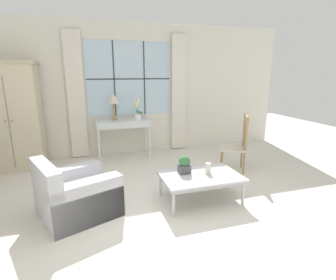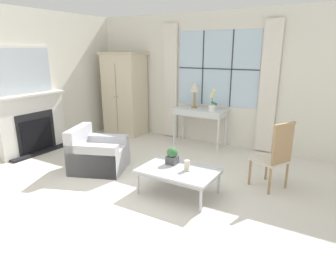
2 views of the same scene
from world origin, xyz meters
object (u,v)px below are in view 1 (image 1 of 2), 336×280
object	(u,v)px
table_lamp	(113,100)
side_chair_wooden	(239,141)
potted_orchid	(137,112)
potted_plant_small	(184,164)
console_table	(123,125)
coffee_table	(200,177)
pillar_candle	(208,169)
armoire	(13,116)
armchair_upholstered	(76,196)

from	to	relation	value
table_lamp	side_chair_wooden	bearing A→B (deg)	-35.83
potted_orchid	potted_plant_small	world-z (taller)	potted_orchid
side_chair_wooden	potted_plant_small	size ratio (longest dim) A/B	4.10
console_table	table_lamp	world-z (taller)	table_lamp
coffee_table	pillar_candle	world-z (taller)	pillar_candle
side_chair_wooden	console_table	bearing A→B (deg)	142.92
console_table	potted_orchid	world-z (taller)	potted_orchid
coffee_table	potted_plant_small	distance (m)	0.29
armoire	side_chair_wooden	size ratio (longest dim) A/B	1.89
armoire	armchair_upholstered	distance (m)	2.53
potted_plant_small	side_chair_wooden	bearing A→B (deg)	28.43
potted_orchid	coffee_table	bearing A→B (deg)	-78.57
potted_orchid	side_chair_wooden	xyz separation A→B (m)	(1.60, -1.38, -0.41)
pillar_candle	potted_orchid	bearing A→B (deg)	104.49
armoire	armchair_upholstered	size ratio (longest dim) A/B	1.79
armoire	armchair_upholstered	world-z (taller)	armoire
armoire	potted_plant_small	world-z (taller)	armoire
armoire	pillar_candle	size ratio (longest dim) A/B	12.08
potted_plant_small	console_table	bearing A→B (deg)	104.63
console_table	table_lamp	size ratio (longest dim) A/B	2.01
potted_orchid	armchair_upholstered	bearing A→B (deg)	-119.40
potted_orchid	side_chair_wooden	distance (m)	2.15
pillar_candle	side_chair_wooden	bearing A→B (deg)	39.52
console_table	side_chair_wooden	distance (m)	2.39
table_lamp	potted_orchid	distance (m)	0.54
potted_orchid	pillar_candle	world-z (taller)	potted_orchid
table_lamp	armchair_upholstered	world-z (taller)	table_lamp
coffee_table	potted_plant_small	bearing A→B (deg)	143.03
potted_orchid	coffee_table	distance (m)	2.37
console_table	potted_plant_small	xyz separation A→B (m)	(0.56, -2.16, -0.20)
armoire	potted_orchid	world-z (taller)	armoire
table_lamp	pillar_candle	bearing A→B (deg)	-66.03
table_lamp	pillar_candle	distance (m)	2.67
console_table	potted_plant_small	size ratio (longest dim) A/B	4.39
table_lamp	armchair_upholstered	xyz separation A→B (m)	(-0.75, -2.26, -0.97)
console_table	potted_orchid	size ratio (longest dim) A/B	2.45
potted_orchid	potted_plant_small	xyz separation A→B (m)	(0.26, -2.10, -0.47)
armoire	armchair_upholstered	bearing A→B (deg)	-63.05
armoire	pillar_candle	xyz separation A→B (m)	(2.88, -2.23, -0.54)
coffee_table	table_lamp	bearing A→B (deg)	111.28
armoire	armchair_upholstered	xyz separation A→B (m)	(1.10, -2.16, -0.73)
console_table	armchair_upholstered	distance (m)	2.43
console_table	side_chair_wooden	size ratio (longest dim) A/B	1.07
potted_orchid	coffee_table	world-z (taller)	potted_orchid
side_chair_wooden	coffee_table	xyz separation A→B (m)	(-1.15, -0.87, -0.23)
armoire	coffee_table	xyz separation A→B (m)	(2.76, -2.26, -0.65)
console_table	side_chair_wooden	world-z (taller)	side_chair_wooden
potted_orchid	side_chair_wooden	size ratio (longest dim) A/B	0.44
coffee_table	pillar_candle	distance (m)	0.17
potted_plant_small	coffee_table	bearing A→B (deg)	-36.97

